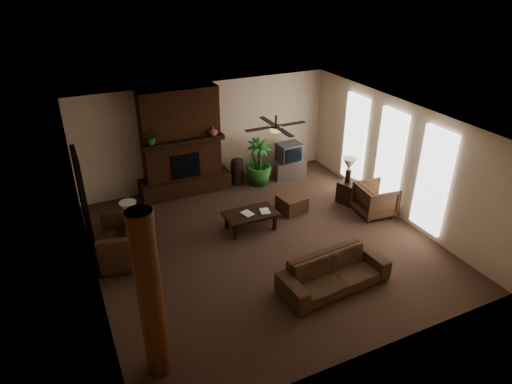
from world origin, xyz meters
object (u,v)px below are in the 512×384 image
lamp_left (129,211)px  floor_plant (259,172)px  floor_vase (237,169)px  side_table_right (350,192)px  tv_stand (290,169)px  side_table_left (131,241)px  sofa (334,268)px  armchair_right (376,198)px  log_column (150,298)px  ottoman (292,204)px  armchair_left (128,235)px  lamp_right (349,166)px  coffee_table (251,215)px

lamp_left → floor_plant: bearing=25.6°
floor_vase → side_table_right: size_ratio=1.40×
tv_stand → floor_vase: 1.55m
side_table_left → sofa: bearing=-40.3°
armchair_right → side_table_left: armchair_right is taller
log_column → side_table_left: 3.51m
sofa → side_table_left: sofa is taller
ottoman → floor_plant: bearing=92.5°
armchair_left → lamp_right: 5.57m
armchair_left → side_table_right: armchair_left is taller
log_column → ottoman: bearing=39.0°
tv_stand → lamp_right: size_ratio=1.31×
ottoman → lamp_right: (1.52, -0.15, 0.80)m
lamp_left → lamp_right: bearing=-0.7°
lamp_left → side_table_right: lamp_left is taller
armchair_left → coffee_table: armchair_left is taller
tv_stand → floor_vase: size_ratio=1.10×
log_column → armchair_left: 3.23m
armchair_right → lamp_right: lamp_right is taller
ottoman → side_table_left: size_ratio=1.09×
lamp_right → side_table_right: bearing=-42.0°
sofa → tv_stand: size_ratio=2.54×
armchair_right → tv_stand: (-0.87, 2.73, -0.18)m
armchair_right → ottoman: bearing=67.8°
floor_plant → side_table_right: (1.66, -1.96, -0.08)m
coffee_table → armchair_left: bearing=179.4°
armchair_left → side_table_left: (0.06, 0.20, -0.29)m
floor_vase → floor_plant: bearing=-24.5°
coffee_table → log_column: bearing=-133.7°
armchair_left → lamp_left: lamp_left is taller
armchair_right → floor_plant: armchair_right is taller
armchair_right → coffee_table: (-3.05, 0.65, -0.06)m
lamp_left → armchair_left: bearing=-117.1°
tv_stand → lamp_left: lamp_left is taller
ottoman → tv_stand: size_ratio=0.71×
log_column → lamp_left: bearing=84.8°
lamp_left → side_table_right: bearing=-1.3°
log_column → ottoman: 5.56m
side_table_left → lamp_right: size_ratio=0.85×
coffee_table → ottoman: size_ratio=2.00×
coffee_table → armchair_right: bearing=-12.0°
log_column → lamp_right: bearing=29.6°
side_table_left → lamp_left: size_ratio=0.85×
floor_plant → side_table_left: bearing=-154.5°
lamp_left → coffee_table: bearing=-5.4°
tv_stand → lamp_right: lamp_right is taller
ottoman → tv_stand: (0.90, 1.75, 0.05)m
ottoman → lamp_right: size_ratio=0.92×
armchair_left → floor_plant: bearing=130.6°
lamp_left → side_table_left: bearing=-162.6°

